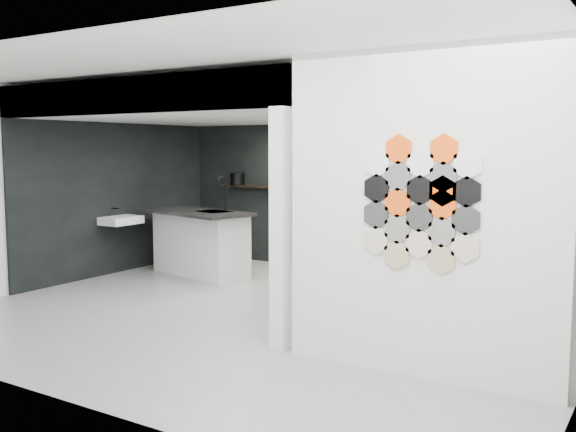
% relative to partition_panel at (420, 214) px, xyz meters
% --- Properties ---
extents(floor, '(7.00, 6.00, 0.01)m').
position_rel_partition_panel_xyz_m(floor, '(-2.23, 1.00, -1.40)').
color(floor, slate).
extents(partition_panel, '(2.45, 0.15, 2.80)m').
position_rel_partition_panel_xyz_m(partition_panel, '(0.00, 0.00, 0.00)').
color(partition_panel, silver).
rests_on(partition_panel, floor).
extents(bay_clad_back, '(4.40, 0.04, 2.35)m').
position_rel_partition_panel_xyz_m(bay_clad_back, '(-3.52, 3.97, -0.22)').
color(bay_clad_back, black).
rests_on(bay_clad_back, floor).
extents(bay_clad_left, '(0.04, 4.00, 2.35)m').
position_rel_partition_panel_xyz_m(bay_clad_left, '(-5.70, 2.00, -0.22)').
color(bay_clad_left, black).
rests_on(bay_clad_left, floor).
extents(bulkhead, '(4.40, 4.00, 0.40)m').
position_rel_partition_panel_xyz_m(bulkhead, '(-3.52, 2.00, 1.15)').
color(bulkhead, silver).
rests_on(bulkhead, corner_column).
extents(corner_column, '(0.16, 0.16, 2.35)m').
position_rel_partition_panel_xyz_m(corner_column, '(-1.41, 0.00, -0.22)').
color(corner_column, silver).
rests_on(corner_column, floor).
extents(fascia_beam, '(4.40, 0.16, 0.40)m').
position_rel_partition_panel_xyz_m(fascia_beam, '(-3.52, 0.08, 1.15)').
color(fascia_beam, silver).
rests_on(fascia_beam, corner_column).
extents(wall_basin, '(0.40, 0.60, 0.12)m').
position_rel_partition_panel_xyz_m(wall_basin, '(-5.46, 1.80, -0.55)').
color(wall_basin, silver).
rests_on(wall_basin, bay_clad_left).
extents(display_shelf, '(3.00, 0.15, 0.04)m').
position_rel_partition_panel_xyz_m(display_shelf, '(-3.43, 3.87, -0.10)').
color(display_shelf, black).
rests_on(display_shelf, bay_clad_back).
extents(kitchen_island, '(2.05, 1.27, 1.54)m').
position_rel_partition_panel_xyz_m(kitchen_island, '(-4.41, 2.41, -0.88)').
color(kitchen_island, silver).
rests_on(kitchen_island, floor).
extents(stockpot, '(0.27, 0.27, 0.21)m').
position_rel_partition_panel_xyz_m(stockpot, '(-4.76, 3.87, 0.02)').
color(stockpot, black).
rests_on(stockpot, display_shelf).
extents(kettle, '(0.19, 0.19, 0.15)m').
position_rel_partition_panel_xyz_m(kettle, '(-2.21, 3.87, -0.00)').
color(kettle, black).
rests_on(kettle, display_shelf).
extents(glass_bowl, '(0.19, 0.19, 0.11)m').
position_rel_partition_panel_xyz_m(glass_bowl, '(-2.08, 3.87, -0.03)').
color(glass_bowl, gray).
rests_on(glass_bowl, display_shelf).
extents(glass_vase, '(0.11, 0.11, 0.13)m').
position_rel_partition_panel_xyz_m(glass_vase, '(-2.08, 3.87, -0.02)').
color(glass_vase, gray).
rests_on(glass_vase, display_shelf).
extents(bottle_dark, '(0.07, 0.07, 0.16)m').
position_rel_partition_panel_xyz_m(bottle_dark, '(-3.78, 3.87, 0.00)').
color(bottle_dark, black).
rests_on(bottle_dark, display_shelf).
extents(utensil_cup, '(0.10, 0.10, 0.10)m').
position_rel_partition_panel_xyz_m(utensil_cup, '(-3.96, 3.87, -0.03)').
color(utensil_cup, black).
rests_on(utensil_cup, display_shelf).
extents(hex_tile_cluster, '(1.04, 0.02, 1.16)m').
position_rel_partition_panel_xyz_m(hex_tile_cluster, '(0.03, -0.09, 0.10)').
color(hex_tile_cluster, beige).
rests_on(hex_tile_cluster, partition_panel).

